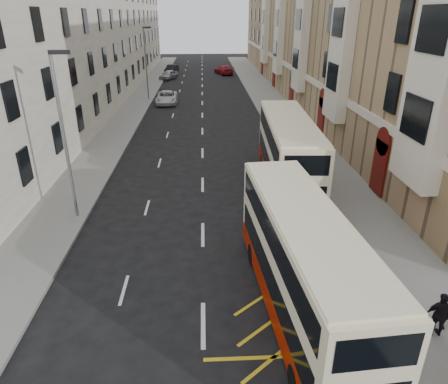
{
  "coord_description": "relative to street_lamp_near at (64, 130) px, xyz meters",
  "views": [
    {
      "loc": [
        0.18,
        -6.43,
        9.62
      ],
      "look_at": [
        0.98,
        9.39,
        2.46
      ],
      "focal_mm": 32.0,
      "sensor_mm": 36.0,
      "label": 1
    }
  ],
  "objects": [
    {
      "name": "pavement_right",
      "position": [
        14.35,
        18.0,
        -4.56
      ],
      "size": [
        4.0,
        120.0,
        0.15
      ],
      "primitive_type": "cube",
      "color": "slate",
      "rests_on": "ground"
    },
    {
      "name": "pavement_left",
      "position": [
        -1.15,
        18.0,
        -4.56
      ],
      "size": [
        3.0,
        120.0,
        0.15
      ],
      "primitive_type": "cube",
      "color": "slate",
      "rests_on": "ground"
    },
    {
      "name": "kerb_right",
      "position": [
        12.35,
        18.0,
        -4.56
      ],
      "size": [
        0.25,
        120.0,
        0.15
      ],
      "primitive_type": "cube",
      "color": "gray",
      "rests_on": "ground"
    },
    {
      "name": "kerb_left",
      "position": [
        0.35,
        18.0,
        -4.56
      ],
      "size": [
        0.25,
        120.0,
        0.15
      ],
      "primitive_type": "cube",
      "color": "gray",
      "rests_on": "ground"
    },
    {
      "name": "road_markings",
      "position": [
        6.35,
        33.0,
        -4.63
      ],
      "size": [
        10.0,
        110.0,
        0.01
      ],
      "primitive_type": null,
      "color": "silver",
      "rests_on": "ground"
    },
    {
      "name": "terrace_right",
      "position": [
        21.23,
        33.38,
        2.88
      ],
      "size": [
        10.75,
        79.0,
        15.25
      ],
      "color": "tan",
      "rests_on": "ground"
    },
    {
      "name": "terrace_left",
      "position": [
        -7.08,
        33.5,
        1.88
      ],
      "size": [
        9.18,
        79.0,
        13.25
      ],
      "color": "white",
      "rests_on": "ground"
    },
    {
      "name": "guard_railing",
      "position": [
        12.6,
        -6.25,
        -3.78
      ],
      "size": [
        0.06,
        6.56,
        1.01
      ],
      "color": "red",
      "rests_on": "pavement_right"
    },
    {
      "name": "street_lamp_near",
      "position": [
        0.0,
        0.0,
        0.0
      ],
      "size": [
        0.93,
        0.18,
        8.0
      ],
      "color": "gray",
      "rests_on": "pavement_left"
    },
    {
      "name": "street_lamp_far",
      "position": [
        0.0,
        30.0,
        0.0
      ],
      "size": [
        0.93,
        0.18,
        8.0
      ],
      "color": "gray",
      "rests_on": "pavement_left"
    },
    {
      "name": "double_decker_front",
      "position": [
        9.67,
        -7.55,
        -2.64
      ],
      "size": [
        2.97,
        9.99,
        3.93
      ],
      "rotation": [
        0.0,
        0.0,
        0.07
      ],
      "color": "#F8E8BC",
      "rests_on": "ground"
    },
    {
      "name": "double_decker_rear",
      "position": [
        11.32,
        3.23,
        -2.49
      ],
      "size": [
        2.97,
        10.68,
        4.22
      ],
      "rotation": [
        0.0,
        0.0,
        -0.05
      ],
      "color": "#F8E8BC",
      "rests_on": "ground"
    },
    {
      "name": "pedestrian_far",
      "position": [
        13.82,
        -8.96,
        -3.69
      ],
      "size": [
        0.97,
        0.5,
        1.58
      ],
      "primitive_type": "imported",
      "rotation": [
        0.0,
        0.0,
        3.01
      ],
      "color": "black",
      "rests_on": "pavement_right"
    },
    {
      "name": "white_van",
      "position": [
        2.29,
        27.92,
        -3.95
      ],
      "size": [
        2.35,
        5.0,
        1.38
      ],
      "primitive_type": "imported",
      "rotation": [
        0.0,
        0.0,
        0.01
      ],
      "color": "silver",
      "rests_on": "ground"
    },
    {
      "name": "car_silver",
      "position": [
        1.15,
        45.94,
        -3.92
      ],
      "size": [
        3.11,
        4.52,
        1.43
      ],
      "primitive_type": "imported",
      "rotation": [
        0.0,
        0.0,
        -0.38
      ],
      "color": "#9B9EA2",
      "rests_on": "ground"
    },
    {
      "name": "car_dark",
      "position": [
        1.15,
        52.91,
        -3.92
      ],
      "size": [
        2.33,
        4.53,
        1.42
      ],
      "primitive_type": "imported",
      "rotation": [
        0.0,
        0.0,
        -0.2
      ],
      "color": "black",
      "rests_on": "ground"
    },
    {
      "name": "car_red",
      "position": [
        10.04,
        51.39,
        -3.9
      ],
      "size": [
        3.44,
        5.49,
        1.48
      ],
      "primitive_type": "imported",
      "rotation": [
        0.0,
        0.0,
        3.43
      ],
      "color": "maroon",
      "rests_on": "ground"
    }
  ]
}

